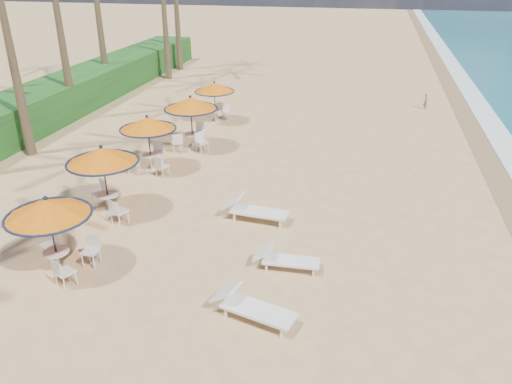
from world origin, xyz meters
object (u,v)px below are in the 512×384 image
station_1 (103,162)px  lounger_near (250,306)px  station_0 (51,217)px  lounger_mid (284,259)px  station_4 (215,91)px  station_2 (148,130)px  station_3 (191,110)px  lounger_far (253,209)px

station_1 → lounger_near: station_1 is taller
station_0 → lounger_mid: (5.96, 1.54, -1.40)m
station_1 → station_4: station_1 is taller
station_2 → lounger_mid: bearing=-41.7°
lounger_near → station_3: bearing=131.5°
station_0 → station_2: station_0 is taller
station_0 → lounger_far: 6.22m
lounger_mid → station_0: bearing=-167.5°
station_4 → lounger_far: 11.02m
station_3 → lounger_mid: 10.32m
station_3 → lounger_mid: bearing=-56.4°
station_4 → lounger_far: (4.32, -10.05, -1.28)m
station_2 → station_1: bearing=-88.2°
station_4 → lounger_mid: size_ratio=1.16×
lounger_far → station_2: bearing=152.8°
station_3 → lounger_far: station_3 is taller
station_0 → station_1: station_1 is taller
station_2 → lounger_far: size_ratio=1.03×
station_1 → lounger_near: size_ratio=1.11×
station_0 → station_2: bearing=93.9°
lounger_mid → lounger_near: bearing=-102.4°
station_3 → lounger_far: bearing=-54.9°
lounger_far → station_3: bearing=130.4°
lounger_mid → station_3: bearing=121.7°
station_1 → lounger_near: bearing=-35.5°
station_1 → lounger_mid: size_ratio=1.32×
station_2 → lounger_near: 10.12m
lounger_near → lounger_far: size_ratio=0.97×
station_2 → lounger_far: station_2 is taller
station_3 → lounger_far: size_ratio=1.10×
station_1 → station_2: (-0.12, 3.80, -0.16)m
station_4 → lounger_near: bearing=-70.1°
station_3 → station_0: bearing=-91.7°
station_1 → station_3: 6.59m
station_0 → lounger_near: bearing=-7.5°
station_3 → lounger_mid: station_3 is taller
station_4 → station_2: bearing=-95.3°
station_2 → station_4: size_ratio=1.08×
station_4 → lounger_mid: bearing=-65.3°
station_0 → station_2: size_ratio=1.00×
station_2 → station_4: bearing=84.7°
station_2 → lounger_far: (4.96, -3.16, -1.34)m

